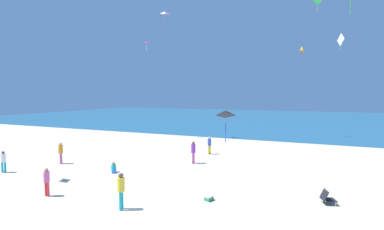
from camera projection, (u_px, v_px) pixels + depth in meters
The scene contains 17 objects.
ground_plane at pixel (199, 157), 23.17m from camera, with size 120.00×120.00×0.00m, color beige.
ocean_water at pixel (271, 118), 60.22m from camera, with size 120.00×60.00×0.05m, color #236084.
beach_chair_far_left at pixel (327, 197), 13.25m from camera, with size 0.79×0.75×0.65m.
cooler_box at pixel (209, 198), 13.70m from camera, with size 0.42×0.49×0.22m.
person_0 at pixel (121, 188), 12.55m from camera, with size 0.43×0.43×1.65m.
person_1 at pixel (193, 151), 21.00m from camera, with size 0.35×0.35×1.63m.
person_2 at pixel (3, 160), 18.57m from camera, with size 0.38×0.38×1.41m.
person_3 at pixel (114, 169), 18.64m from camera, with size 0.58×0.58×0.68m.
person_4 at pixel (209, 144), 24.27m from camera, with size 0.39×0.39×1.50m.
person_5 at pixel (61, 152), 20.91m from camera, with size 0.44×0.44×1.57m.
person_6 at pixel (47, 180), 14.22m from camera, with size 0.30×0.30×1.43m.
kite_black at pixel (226, 113), 9.76m from camera, with size 0.63×0.57×1.16m.
kite_pink at pixel (165, 13), 31.94m from camera, with size 1.05×0.99×1.68m.
kite_white at pixel (341, 40), 23.43m from camera, with size 0.48×0.95×1.38m.
kite_green at pixel (318, 1), 30.82m from camera, with size 0.93×0.38×1.46m.
kite_orange at pixel (302, 49), 33.48m from camera, with size 0.62×0.74×1.76m.
kite_magenta at pixel (146, 42), 32.76m from camera, with size 0.54×0.49×1.04m.
Camera 1 is at (8.52, -11.22, 5.10)m, focal length 26.62 mm.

